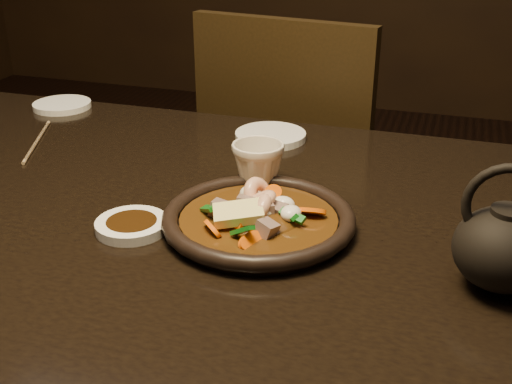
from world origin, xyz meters
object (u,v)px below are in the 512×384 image
(teapot, at_px, (505,245))
(tea_cup, at_px, (258,165))
(table, at_px, (77,241))
(plate, at_px, (259,220))
(chair, at_px, (301,183))

(teapot, bearing_deg, tea_cup, 155.16)
(table, xyz_separation_m, plate, (0.30, -0.01, 0.09))
(plate, xyz_separation_m, teapot, (0.31, -0.05, 0.04))
(table, height_order, teapot, teapot)
(tea_cup, bearing_deg, teapot, -26.99)
(plate, bearing_deg, teapot, -9.80)
(plate, distance_m, tea_cup, 0.14)
(table, height_order, chair, chair)
(chair, distance_m, plate, 0.75)
(tea_cup, height_order, teapot, teapot)
(tea_cup, relative_size, teapot, 0.53)
(chair, bearing_deg, table, 83.24)
(plate, relative_size, tea_cup, 3.27)
(teapot, bearing_deg, table, 176.31)
(table, relative_size, plate, 5.97)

